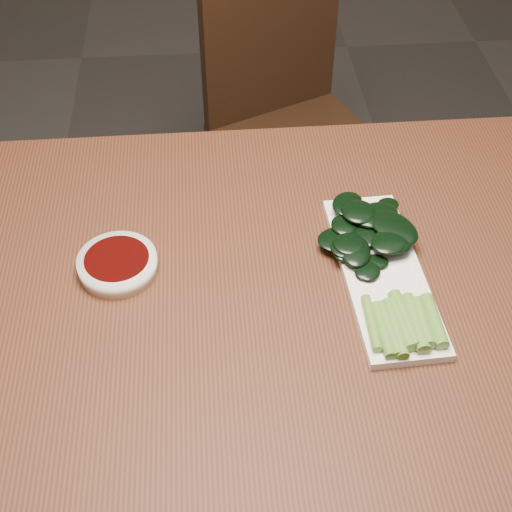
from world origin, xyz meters
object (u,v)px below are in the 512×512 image
Objects in this scene: sauce_bowl at (118,264)px; gai_lan at (379,260)px; chair_far at (289,117)px; serving_plate at (382,274)px; table at (253,321)px.

sauce_bowl is 0.35× the size of gai_lan.
chair_far is 0.88m from sauce_bowl.
gai_lan is (0.39, -0.03, 0.01)m from sauce_bowl.
chair_far is 2.66× the size of serving_plate.
serving_plate is at bearing -63.29° from gai_lan.
serving_plate is at bearing -6.60° from sauce_bowl.
table is at bearing -124.49° from chair_far.
table is 11.76× the size of sauce_bowl.
gai_lan reaches higher than table.
sauce_bowl reaches higher than table.
gai_lan is at bearing 116.71° from serving_plate.
sauce_bowl is at bearing 174.89° from gai_lan.
gai_lan is at bearing -111.19° from chair_far.
serving_plate reaches higher than table.
chair_far is 7.47× the size of sauce_bowl.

